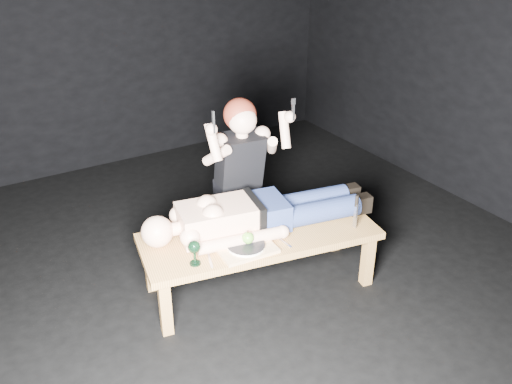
{
  "coord_description": "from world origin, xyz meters",
  "views": [
    {
      "loc": [
        -1.57,
        -2.96,
        2.46
      ],
      "look_at": [
        0.15,
        -0.14,
        0.75
      ],
      "focal_mm": 38.7,
      "sensor_mm": 36.0,
      "label": 1
    }
  ],
  "objects_px": {
    "kneeling_woman": "(236,174)",
    "goblet": "(195,253)",
    "lying_man": "(262,209)",
    "serving_tray": "(246,249)",
    "table": "(260,260)",
    "carving_knife": "(356,212)"
  },
  "relations": [
    {
      "from": "goblet",
      "to": "table",
      "type": "bearing_deg",
      "value": 10.58
    },
    {
      "from": "kneeling_woman",
      "to": "goblet",
      "type": "height_order",
      "value": "kneeling_woman"
    },
    {
      "from": "kneeling_woman",
      "to": "goblet",
      "type": "distance_m",
      "value": 0.91
    },
    {
      "from": "goblet",
      "to": "carving_knife",
      "type": "bearing_deg",
      "value": -9.32
    },
    {
      "from": "serving_tray",
      "to": "goblet",
      "type": "xyz_separation_m",
      "value": [
        -0.36,
        0.03,
        0.07
      ]
    },
    {
      "from": "serving_tray",
      "to": "goblet",
      "type": "bearing_deg",
      "value": 175.24
    },
    {
      "from": "serving_tray",
      "to": "goblet",
      "type": "relative_size",
      "value": 2.19
    },
    {
      "from": "lying_man",
      "to": "goblet",
      "type": "bearing_deg",
      "value": -152.97
    },
    {
      "from": "goblet",
      "to": "carving_knife",
      "type": "relative_size",
      "value": 0.65
    },
    {
      "from": "table",
      "to": "kneeling_woman",
      "type": "height_order",
      "value": "kneeling_woman"
    },
    {
      "from": "table",
      "to": "goblet",
      "type": "distance_m",
      "value": 0.63
    },
    {
      "from": "lying_man",
      "to": "carving_knife",
      "type": "xyz_separation_m",
      "value": [
        0.53,
        -0.37,
        -0.01
      ]
    },
    {
      "from": "table",
      "to": "goblet",
      "type": "xyz_separation_m",
      "value": [
        -0.54,
        -0.1,
        0.31
      ]
    },
    {
      "from": "lying_man",
      "to": "kneeling_woman",
      "type": "height_order",
      "value": "kneeling_woman"
    },
    {
      "from": "goblet",
      "to": "carving_knife",
      "type": "xyz_separation_m",
      "value": [
        1.15,
        -0.19,
        0.05
      ]
    },
    {
      "from": "table",
      "to": "kneeling_woman",
      "type": "bearing_deg",
      "value": 88.7
    },
    {
      "from": "table",
      "to": "serving_tray",
      "type": "distance_m",
      "value": 0.33
    },
    {
      "from": "kneeling_woman",
      "to": "goblet",
      "type": "bearing_deg",
      "value": -129.67
    },
    {
      "from": "lying_man",
      "to": "serving_tray",
      "type": "bearing_deg",
      "value": -129.76
    },
    {
      "from": "serving_tray",
      "to": "carving_knife",
      "type": "xyz_separation_m",
      "value": [
        0.79,
        -0.16,
        0.12
      ]
    },
    {
      "from": "table",
      "to": "carving_knife",
      "type": "relative_size",
      "value": 6.28
    },
    {
      "from": "lying_man",
      "to": "serving_tray",
      "type": "distance_m",
      "value": 0.35
    }
  ]
}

